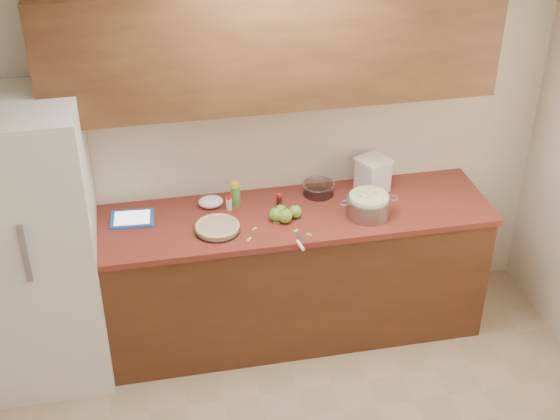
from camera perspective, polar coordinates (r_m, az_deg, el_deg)
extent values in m
plane|color=silver|center=(2.73, 6.05, 13.33)|extent=(3.60, 3.60, 0.00)
plane|color=beige|center=(4.85, -0.89, 5.51)|extent=(3.60, 0.00, 3.60)
cube|color=#572D18|center=(5.04, -0.12, -4.92)|extent=(2.60, 0.65, 0.88)
cube|color=maroon|center=(4.77, -0.13, -0.50)|extent=(2.64, 0.68, 0.04)
cube|color=brown|center=(4.44, -0.55, 12.06)|extent=(2.60, 0.34, 0.70)
cube|color=silver|center=(4.73, -17.45, -2.56)|extent=(0.70, 0.70, 1.80)
cylinder|color=silver|center=(4.61, -4.60, -1.34)|extent=(0.27, 0.27, 0.04)
cylinder|color=beige|center=(4.61, -4.60, -1.32)|extent=(0.25, 0.25, 0.03)
torus|color=beige|center=(4.60, -4.61, -1.18)|extent=(0.26, 0.26, 0.02)
cylinder|color=gray|center=(4.76, 6.48, 0.26)|extent=(0.27, 0.27, 0.12)
torus|color=gray|center=(4.69, 4.74, 0.52)|extent=(0.06, 0.06, 0.01)
torus|color=gray|center=(4.78, 8.25, 0.89)|extent=(0.06, 0.06, 0.01)
cylinder|color=#FCF3AA|center=(4.75, 6.50, 0.42)|extent=(0.24, 0.24, 0.13)
cube|color=silver|center=(5.00, 6.80, 2.50)|extent=(0.22, 0.22, 0.21)
cube|color=#F4E9C3|center=(4.94, 6.88, 3.63)|extent=(0.24, 0.24, 0.02)
cube|color=blue|center=(4.79, -10.76, -0.64)|extent=(0.27, 0.21, 0.02)
cube|color=white|center=(4.78, -10.77, -0.55)|extent=(0.22, 0.17, 0.00)
cube|color=gray|center=(4.56, 1.41, -1.96)|extent=(0.04, 0.11, 0.00)
cylinder|color=white|center=(4.47, 1.51, -2.59)|extent=(0.03, 0.10, 0.02)
cylinder|color=#4C8C38|center=(4.83, -3.27, 1.05)|extent=(0.06, 0.06, 0.13)
cylinder|color=yellow|center=(4.79, -3.30, 1.87)|extent=(0.05, 0.05, 0.03)
cylinder|color=beige|center=(4.80, -3.75, 0.44)|extent=(0.04, 0.04, 0.08)
cylinder|color=red|center=(4.77, -3.77, 0.92)|extent=(0.03, 0.03, 0.02)
cylinder|color=black|center=(4.80, -0.06, 0.57)|extent=(0.04, 0.04, 0.09)
cylinder|color=red|center=(4.77, -0.06, 1.10)|extent=(0.03, 0.03, 0.02)
cylinder|color=silver|center=(4.96, 2.82, 1.56)|extent=(0.20, 0.20, 0.07)
torus|color=silver|center=(4.94, 2.83, 1.91)|extent=(0.21, 0.21, 0.01)
ellipsoid|color=white|center=(4.84, -5.08, 0.61)|extent=(0.18, 0.16, 0.06)
sphere|color=#689E2A|center=(4.68, -0.28, -0.32)|extent=(0.09, 0.09, 0.09)
cylinder|color=#3F2D19|center=(4.65, -0.28, 0.19)|extent=(0.01, 0.01, 0.01)
sphere|color=#689E2A|center=(4.71, 0.06, -0.08)|extent=(0.08, 0.08, 0.08)
cylinder|color=#3F2D19|center=(4.69, 0.06, 0.40)|extent=(0.01, 0.01, 0.01)
sphere|color=#689E2A|center=(4.66, 0.36, -0.42)|extent=(0.09, 0.09, 0.09)
cylinder|color=#3F2D19|center=(4.63, 0.36, 0.12)|extent=(0.01, 0.01, 0.01)
sphere|color=#689E2A|center=(4.71, 1.13, -0.11)|extent=(0.08, 0.08, 0.08)
cylinder|color=#3F2D19|center=(4.69, 1.13, 0.37)|extent=(0.01, 0.01, 0.01)
cube|color=#9DC861|center=(4.68, -0.26, -0.94)|extent=(0.04, 0.02, 0.00)
cube|color=#9DC861|center=(4.72, 0.37, -0.59)|extent=(0.05, 0.03, 0.00)
cube|color=#9DC861|center=(4.54, -2.28, -2.15)|extent=(0.04, 0.04, 0.00)
cube|color=#9DC861|center=(4.63, -1.87, -1.37)|extent=(0.03, 0.03, 0.00)
cube|color=#9DC861|center=(4.58, 2.13, -1.79)|extent=(0.04, 0.03, 0.00)
cube|color=#9DC861|center=(4.61, 1.17, -1.52)|extent=(0.04, 0.03, 0.00)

